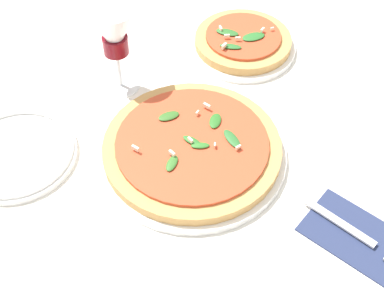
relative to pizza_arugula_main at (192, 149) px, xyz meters
name	(u,v)px	position (x,y,z in m)	size (l,w,h in m)	color
ground_plane	(201,170)	(0.03, -0.02, -0.02)	(6.00, 6.00, 0.00)	silver
pizza_arugula_main	(192,149)	(0.00, 0.00, 0.00)	(0.32, 0.32, 0.05)	white
pizza_personal_side	(243,43)	(-0.06, 0.30, 0.00)	(0.22, 0.22, 0.05)	white
wine_glass	(114,35)	(-0.21, 0.08, 0.10)	(0.08, 0.08, 0.17)	white
napkin	(356,235)	(0.30, -0.01, -0.01)	(0.17, 0.12, 0.01)	navy
fork	(361,236)	(0.30, -0.01, -0.01)	(0.19, 0.05, 0.00)	silver
side_plate_white	(16,154)	(-0.25, -0.16, -0.01)	(0.21, 0.21, 0.02)	white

